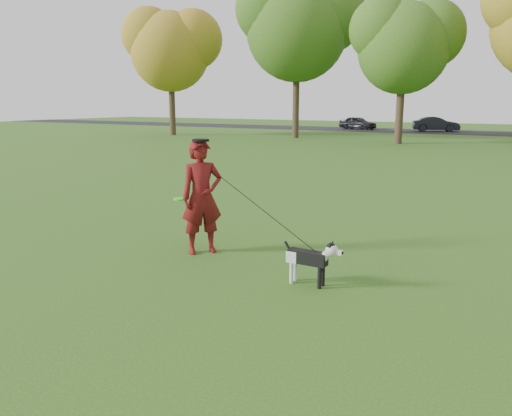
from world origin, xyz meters
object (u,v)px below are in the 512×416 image
Objects in this scene: dog at (312,257)px; car_mid at (436,124)px; car_left at (358,123)px; man at (202,197)px.

dog is 0.24× the size of car_mid.
car_left reaches higher than dog.
man is at bearing 164.94° from car_mid.
car_mid reaches higher than car_left.
car_left is at bearing 107.67° from dog.
dog is 42.57m from car_left.
dog is at bearing -150.65° from car_left.
car_left is at bearing 53.74° from man.
man is 0.56× the size of car_left.
dog is 0.26× the size of car_left.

